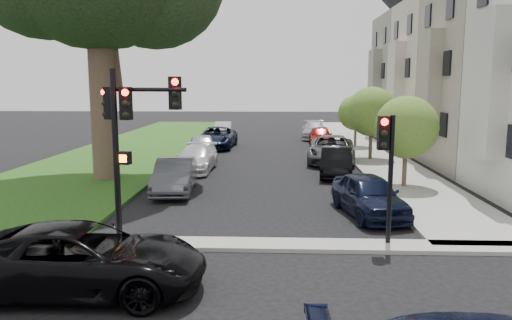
{
  "coord_description": "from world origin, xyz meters",
  "views": [
    {
      "loc": [
        0.71,
        -11.42,
        4.53
      ],
      "look_at": [
        0.0,
        5.0,
        2.0
      ],
      "focal_mm": 35.0,
      "sensor_mm": 36.0,
      "label": 1
    }
  ],
  "objects_px": {
    "traffic_signal_main": "(129,125)",
    "car_parked_0": "(369,195)",
    "small_tree_c": "(356,113)",
    "car_parked_9": "(223,130)",
    "car_parked_2": "(331,149)",
    "car_parked_1": "(336,162)",
    "traffic_signal_secondary": "(387,156)",
    "car_parked_6": "(196,159)",
    "car_parked_4": "(314,130)",
    "car_parked_8": "(216,138)",
    "car_cross_near": "(82,259)",
    "small_tree_b": "(372,112)",
    "car_parked_3": "(320,136)",
    "small_tree_a": "(406,127)",
    "car_parked_7": "(202,147)",
    "car_parked_5": "(175,176)"
  },
  "relations": [
    {
      "from": "car_cross_near",
      "to": "car_parked_2",
      "type": "xyz_separation_m",
      "value": [
        7.35,
        18.46,
        0.03
      ]
    },
    {
      "from": "small_tree_a",
      "to": "car_parked_4",
      "type": "height_order",
      "value": "small_tree_a"
    },
    {
      "from": "small_tree_c",
      "to": "car_parked_3",
      "type": "distance_m",
      "value": 3.3
    },
    {
      "from": "car_parked_7",
      "to": "car_parked_9",
      "type": "relative_size",
      "value": 1.12
    },
    {
      "from": "car_parked_4",
      "to": "car_parked_6",
      "type": "bearing_deg",
      "value": -111.41
    },
    {
      "from": "small_tree_c",
      "to": "traffic_signal_main",
      "type": "distance_m",
      "value": 23.71
    },
    {
      "from": "car_cross_near",
      "to": "car_parked_4",
      "type": "distance_m",
      "value": 31.78
    },
    {
      "from": "traffic_signal_secondary",
      "to": "car_parked_6",
      "type": "height_order",
      "value": "traffic_signal_secondary"
    },
    {
      "from": "small_tree_b",
      "to": "car_parked_0",
      "type": "height_order",
      "value": "small_tree_b"
    },
    {
      "from": "small_tree_a",
      "to": "small_tree_c",
      "type": "bearing_deg",
      "value": 90.0
    },
    {
      "from": "small_tree_c",
      "to": "car_parked_9",
      "type": "bearing_deg",
      "value": 146.1
    },
    {
      "from": "car_parked_0",
      "to": "car_parked_9",
      "type": "distance_m",
      "value": 26.37
    },
    {
      "from": "small_tree_c",
      "to": "car_parked_2",
      "type": "distance_m",
      "value": 7.27
    },
    {
      "from": "car_parked_1",
      "to": "car_parked_0",
      "type": "bearing_deg",
      "value": -81.2
    },
    {
      "from": "traffic_signal_main",
      "to": "car_parked_1",
      "type": "distance_m",
      "value": 13.05
    },
    {
      "from": "small_tree_c",
      "to": "car_parked_4",
      "type": "relative_size",
      "value": 0.76
    },
    {
      "from": "small_tree_a",
      "to": "car_parked_5",
      "type": "distance_m",
      "value": 10.03
    },
    {
      "from": "car_parked_2",
      "to": "car_parked_8",
      "type": "height_order",
      "value": "car_parked_2"
    },
    {
      "from": "car_parked_1",
      "to": "car_parked_6",
      "type": "distance_m",
      "value": 7.23
    },
    {
      "from": "small_tree_a",
      "to": "car_parked_8",
      "type": "height_order",
      "value": "small_tree_a"
    },
    {
      "from": "traffic_signal_main",
      "to": "car_parked_4",
      "type": "relative_size",
      "value": 0.99
    },
    {
      "from": "small_tree_c",
      "to": "car_parked_0",
      "type": "distance_m",
      "value": 18.62
    },
    {
      "from": "car_parked_0",
      "to": "car_parked_5",
      "type": "bearing_deg",
      "value": 145.17
    },
    {
      "from": "car_parked_2",
      "to": "car_parked_9",
      "type": "distance_m",
      "value": 15.53
    },
    {
      "from": "car_parked_8",
      "to": "car_parked_2",
      "type": "bearing_deg",
      "value": -37.38
    },
    {
      "from": "traffic_signal_main",
      "to": "car_parked_2",
      "type": "xyz_separation_m",
      "value": [
        7.24,
        15.01,
        -2.62
      ]
    },
    {
      "from": "car_parked_6",
      "to": "small_tree_c",
      "type": "bearing_deg",
      "value": 46.77
    },
    {
      "from": "small_tree_b",
      "to": "car_parked_7",
      "type": "height_order",
      "value": "small_tree_b"
    },
    {
      "from": "car_cross_near",
      "to": "car_parked_7",
      "type": "distance_m",
      "value": 19.6
    },
    {
      "from": "small_tree_c",
      "to": "car_parked_1",
      "type": "relative_size",
      "value": 0.89
    },
    {
      "from": "small_tree_c",
      "to": "car_parked_0",
      "type": "xyz_separation_m",
      "value": [
        -2.33,
        -18.38,
        -1.78
      ]
    },
    {
      "from": "traffic_signal_main",
      "to": "car_parked_5",
      "type": "distance_m",
      "value": 7.15
    },
    {
      "from": "traffic_signal_main",
      "to": "car_parked_1",
      "type": "relative_size",
      "value": 1.17
    },
    {
      "from": "traffic_signal_secondary",
      "to": "car_parked_8",
      "type": "relative_size",
      "value": 0.69
    },
    {
      "from": "small_tree_a",
      "to": "car_parked_8",
      "type": "distance_m",
      "value": 16.75
    },
    {
      "from": "traffic_signal_secondary",
      "to": "car_parked_6",
      "type": "xyz_separation_m",
      "value": [
        -7.23,
        11.85,
        -1.9
      ]
    },
    {
      "from": "car_parked_3",
      "to": "car_parked_8",
      "type": "height_order",
      "value": "car_parked_8"
    },
    {
      "from": "car_parked_4",
      "to": "car_parked_1",
      "type": "bearing_deg",
      "value": -86.97
    },
    {
      "from": "small_tree_a",
      "to": "car_parked_7",
      "type": "height_order",
      "value": "small_tree_a"
    },
    {
      "from": "car_parked_0",
      "to": "car_parked_7",
      "type": "distance_m",
      "value": 15.02
    },
    {
      "from": "car_parked_1",
      "to": "car_parked_3",
      "type": "relative_size",
      "value": 1.03
    },
    {
      "from": "small_tree_c",
      "to": "car_parked_9",
      "type": "distance_m",
      "value": 12.34
    },
    {
      "from": "car_parked_7",
      "to": "car_parked_8",
      "type": "distance_m",
      "value": 5.1
    },
    {
      "from": "car_cross_near",
      "to": "car_parked_1",
      "type": "xyz_separation_m",
      "value": [
        7.13,
        14.12,
        -0.05
      ]
    },
    {
      "from": "small_tree_b",
      "to": "car_parked_8",
      "type": "xyz_separation_m",
      "value": [
        -9.81,
        5.43,
        -2.15
      ]
    },
    {
      "from": "small_tree_b",
      "to": "traffic_signal_main",
      "type": "height_order",
      "value": "traffic_signal_main"
    },
    {
      "from": "car_parked_6",
      "to": "small_tree_b",
      "type": "bearing_deg",
      "value": 23.79
    },
    {
      "from": "traffic_signal_main",
      "to": "car_cross_near",
      "type": "bearing_deg",
      "value": -91.85
    },
    {
      "from": "car_parked_9",
      "to": "small_tree_a",
      "type": "bearing_deg",
      "value": -66.85
    },
    {
      "from": "traffic_signal_main",
      "to": "car_parked_0",
      "type": "distance_m",
      "value": 8.42
    }
  ]
}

